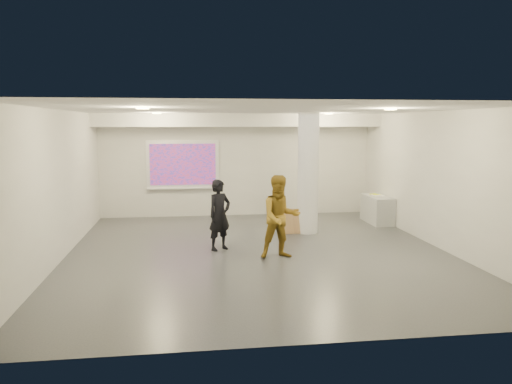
{
  "coord_description": "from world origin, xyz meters",
  "views": [
    {
      "loc": [
        -1.47,
        -10.23,
        2.71
      ],
      "look_at": [
        0.0,
        0.4,
        1.25
      ],
      "focal_mm": 35.0,
      "sensor_mm": 36.0,
      "label": 1
    }
  ],
  "objects": [
    {
      "name": "papers_stack",
      "position": [
        3.75,
        2.89,
        0.76
      ],
      "size": [
        0.28,
        0.35,
        0.02
      ],
      "primitive_type": "cube",
      "rotation": [
        0.0,
        0.0,
        0.06
      ],
      "color": "white",
      "rests_on": "credenza"
    },
    {
      "name": "cardboard_back",
      "position": [
        1.07,
        1.76,
        0.31
      ],
      "size": [
        0.58,
        0.24,
        0.62
      ],
      "primitive_type": "cube",
      "rotation": [
        -0.12,
        0.0,
        -0.21
      ],
      "color": "#A1794D",
      "rests_on": "floor"
    },
    {
      "name": "downlight_sw",
      "position": [
        -2.2,
        -1.5,
        2.98
      ],
      "size": [
        0.22,
        0.22,
        0.02
      ],
      "primitive_type": "cylinder",
      "color": "#F5E47F",
      "rests_on": "ceiling"
    },
    {
      "name": "wall_front",
      "position": [
        0.0,
        -4.5,
        1.5
      ],
      "size": [
        8.0,
        0.01,
        3.0
      ],
      "primitive_type": "cube",
      "color": "silver",
      "rests_on": "floor"
    },
    {
      "name": "projection_screen",
      "position": [
        -1.6,
        4.45,
        1.53
      ],
      "size": [
        2.1,
        0.13,
        1.42
      ],
      "color": "white",
      "rests_on": "wall_back"
    },
    {
      "name": "credenza",
      "position": [
        3.72,
        2.79,
        0.37
      ],
      "size": [
        0.53,
        1.28,
        0.75
      ],
      "primitive_type": "cube",
      "rotation": [
        0.0,
        0.0,
        -0.0
      ],
      "color": "#9EA1A4",
      "rests_on": "floor"
    },
    {
      "name": "downlight_se",
      "position": [
        2.2,
        -1.5,
        2.98
      ],
      "size": [
        0.22,
        0.22,
        0.02
      ],
      "primitive_type": "cylinder",
      "color": "#F5E47F",
      "rests_on": "ceiling"
    },
    {
      "name": "postit_pad",
      "position": [
        3.73,
        2.99,
        0.76
      ],
      "size": [
        0.25,
        0.3,
        0.03
      ],
      "primitive_type": "cube",
      "rotation": [
        0.0,
        0.0,
        0.29
      ],
      "color": "#EBFF0A",
      "rests_on": "credenza"
    },
    {
      "name": "soffit_band",
      "position": [
        0.0,
        3.95,
        2.82
      ],
      "size": [
        8.0,
        1.1,
        0.36
      ],
      "primitive_type": "cube",
      "color": "silver",
      "rests_on": "ceiling"
    },
    {
      "name": "downlight_nw",
      "position": [
        -2.2,
        2.5,
        2.98
      ],
      "size": [
        0.22,
        0.22,
        0.02
      ],
      "primitive_type": "cylinder",
      "color": "#F5E47F",
      "rests_on": "ceiling"
    },
    {
      "name": "downlight_ne",
      "position": [
        2.2,
        2.5,
        2.98
      ],
      "size": [
        0.22,
        0.22,
        0.02
      ],
      "primitive_type": "cylinder",
      "color": "#F5E47F",
      "rests_on": "ceiling"
    },
    {
      "name": "cardboard_front",
      "position": [
        1.09,
        1.74,
        0.3
      ],
      "size": [
        0.57,
        0.26,
        0.6
      ],
      "primitive_type": "cube",
      "rotation": [
        -0.16,
        0.0,
        0.21
      ],
      "color": "#A1794D",
      "rests_on": "floor"
    },
    {
      "name": "wall_right",
      "position": [
        4.0,
        0.0,
        1.5
      ],
      "size": [
        0.01,
        9.0,
        3.0
      ],
      "primitive_type": "cube",
      "color": "silver",
      "rests_on": "floor"
    },
    {
      "name": "floor",
      "position": [
        0.0,
        0.0,
        0.0
      ],
      "size": [
        8.0,
        9.0,
        0.01
      ],
      "primitive_type": "cube",
      "color": "#383B40",
      "rests_on": "ground"
    },
    {
      "name": "woman",
      "position": [
        -0.8,
        0.37,
        0.77
      ],
      "size": [
        0.67,
        0.62,
        1.53
      ],
      "primitive_type": "imported",
      "rotation": [
        0.0,
        0.0,
        0.6
      ],
      "color": "black",
      "rests_on": "floor"
    },
    {
      "name": "wall_left",
      "position": [
        -4.0,
        0.0,
        1.5
      ],
      "size": [
        0.01,
        9.0,
        3.0
      ],
      "primitive_type": "cube",
      "color": "silver",
      "rests_on": "floor"
    },
    {
      "name": "wall_back",
      "position": [
        0.0,
        4.5,
        1.5
      ],
      "size": [
        8.0,
        0.01,
        3.0
      ],
      "primitive_type": "cube",
      "color": "silver",
      "rests_on": "floor"
    },
    {
      "name": "column",
      "position": [
        1.5,
        1.8,
        1.5
      ],
      "size": [
        0.52,
        0.52,
        3.0
      ],
      "primitive_type": "cylinder",
      "color": "white",
      "rests_on": "floor"
    },
    {
      "name": "ceiling",
      "position": [
        0.0,
        0.0,
        3.0
      ],
      "size": [
        8.0,
        9.0,
        0.01
      ],
      "primitive_type": "cube",
      "color": "white",
      "rests_on": "floor"
    },
    {
      "name": "man",
      "position": [
        0.38,
        -0.46,
        0.85
      ],
      "size": [
        0.88,
        0.72,
        1.7
      ],
      "primitive_type": "imported",
      "rotation": [
        0.0,
        0.0,
        0.1
      ],
      "color": "olive",
      "rests_on": "floor"
    }
  ]
}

